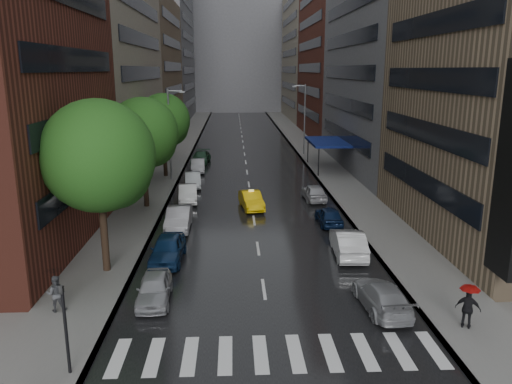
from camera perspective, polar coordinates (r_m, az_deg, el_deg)
ground at (r=22.59m, az=1.55°, el=-15.32°), size 220.00×220.00×0.00m
road at (r=70.55m, az=-1.40°, el=4.89°), size 14.00×140.00×0.01m
sidewalk_left at (r=70.92m, az=-8.72°, el=4.84°), size 4.00×140.00×0.15m
sidewalk_right at (r=71.30m, az=5.88°, el=4.98°), size 4.00×140.00×0.15m
crosswalk at (r=20.88m, az=2.54°, el=-17.94°), size 13.15×2.80×0.01m
buildings_left at (r=79.76m, az=-12.97°, el=17.12°), size 8.00×108.00×38.00m
buildings_right at (r=78.23m, az=9.95°, el=16.62°), size 8.05×109.10×36.00m
building_far at (r=137.76m, az=-2.10°, el=15.94°), size 40.00×14.00×32.00m
tree_near at (r=27.57m, az=-17.58°, el=3.92°), size 6.01×6.01×9.58m
tree_mid at (r=40.51m, az=-12.81°, el=6.59°), size 5.61×5.61×8.94m
tree_far at (r=52.27m, az=-10.55°, el=8.08°), size 5.45×5.45×8.69m
taxi at (r=40.37m, az=-0.54°, el=-0.92°), size 2.13×4.47×1.41m
parked_cars_left at (r=42.50m, az=-7.83°, el=-0.28°), size 2.40×41.41×1.55m
parked_cars_right at (r=33.19m, az=9.51°, el=-4.40°), size 2.12×24.58×1.60m
ped_black_umbrella at (r=24.93m, az=-21.97°, el=-9.94°), size 0.96×0.98×2.09m
ped_red_umbrella at (r=23.62m, az=23.13°, el=-11.54°), size 1.12×0.89×2.01m
traffic_light at (r=19.70m, az=-20.99°, el=-13.61°), size 0.18×0.15×3.45m
street_lamp_left at (r=50.43m, az=-9.78°, el=6.70°), size 1.74×0.22×9.00m
street_lamp_right at (r=65.61m, az=5.50°, el=8.46°), size 1.74×0.22×9.00m
awning at (r=56.22m, az=8.17°, el=5.68°), size 4.00×8.00×3.12m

